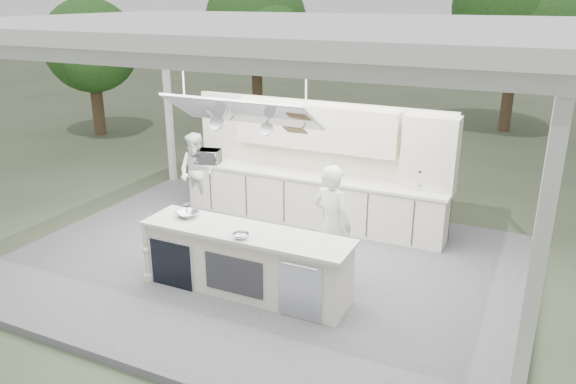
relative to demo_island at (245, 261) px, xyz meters
The scene contains 12 objects.
ground 1.10m from the demo_island, 101.07° to the left, with size 90.00×90.00×0.00m, color #485238.
stage_deck 1.07m from the demo_island, 101.07° to the left, with size 8.00×6.00×0.12m, color #5E5E63.
tent 3.25m from the demo_island, 101.05° to the left, with size 8.20×6.20×3.86m.
demo_island is the anchor object (origin of this frame).
back_counter 2.82m from the demo_island, 93.63° to the left, with size 5.08×0.72×0.95m.
back_wall_unit 3.19m from the demo_island, 84.98° to the left, with size 5.05×0.48×2.25m.
tree_cluster 11.02m from the demo_island, 91.82° to the left, with size 19.55×9.40×5.85m.
head_chef 1.37m from the demo_island, 39.82° to the left, with size 0.66×0.43×1.81m, color white.
sous_chef 3.48m from the demo_island, 135.15° to the left, with size 0.76×0.59×1.56m, color white.
toaster_oven 3.53m from the demo_island, 131.34° to the left, with size 0.48×0.33×0.27m, color #B4B6BB.
bowl_large 1.15m from the demo_island, behind, with size 0.32×0.32×0.08m, color #B7B9BF.
bowl_small 0.57m from the demo_island, 68.69° to the right, with size 0.22×0.22×0.07m, color silver.
Camera 1 is at (3.83, -7.16, 4.19)m, focal length 35.00 mm.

